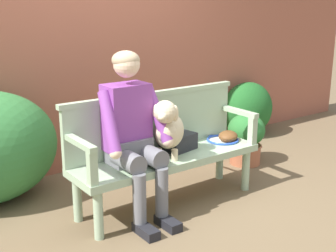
{
  "coord_description": "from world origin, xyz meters",
  "views": [
    {
      "loc": [
        -2.07,
        -2.81,
        1.65
      ],
      "look_at": [
        0.0,
        0.0,
        0.68
      ],
      "focal_mm": 48.14,
      "sensor_mm": 36.0,
      "label": 1
    }
  ],
  "objects_px": {
    "garden_bench": "(168,162)",
    "dog_on_bench": "(168,128)",
    "sports_bag": "(178,142)",
    "tennis_racket": "(220,139)",
    "person_seated": "(132,130)",
    "potted_plant": "(246,137)",
    "baseball_glove": "(228,136)"
  },
  "relations": [
    {
      "from": "garden_bench",
      "to": "dog_on_bench",
      "type": "distance_m",
      "value": 0.31
    },
    {
      "from": "sports_bag",
      "to": "garden_bench",
      "type": "bearing_deg",
      "value": -156.94
    },
    {
      "from": "garden_bench",
      "to": "tennis_racket",
      "type": "bearing_deg",
      "value": 4.96
    },
    {
      "from": "dog_on_bench",
      "to": "sports_bag",
      "type": "height_order",
      "value": "dog_on_bench"
    },
    {
      "from": "person_seated",
      "to": "tennis_racket",
      "type": "height_order",
      "value": "person_seated"
    },
    {
      "from": "sports_bag",
      "to": "potted_plant",
      "type": "xyz_separation_m",
      "value": [
        1.08,
        0.25,
        -0.22
      ]
    },
    {
      "from": "tennis_racket",
      "to": "baseball_glove",
      "type": "relative_size",
      "value": 2.62
    },
    {
      "from": "person_seated",
      "to": "sports_bag",
      "type": "relative_size",
      "value": 4.65
    },
    {
      "from": "garden_bench",
      "to": "sports_bag",
      "type": "xyz_separation_m",
      "value": [
        0.16,
        0.07,
        0.13
      ]
    },
    {
      "from": "baseball_glove",
      "to": "sports_bag",
      "type": "xyz_separation_m",
      "value": [
        -0.51,
        0.07,
        0.02
      ]
    },
    {
      "from": "garden_bench",
      "to": "dog_on_bench",
      "type": "bearing_deg",
      "value": -123.6
    },
    {
      "from": "tennis_racket",
      "to": "garden_bench",
      "type": "bearing_deg",
      "value": -175.04
    },
    {
      "from": "person_seated",
      "to": "potted_plant",
      "type": "bearing_deg",
      "value": 11.44
    },
    {
      "from": "person_seated",
      "to": "sports_bag",
      "type": "distance_m",
      "value": 0.55
    },
    {
      "from": "garden_bench",
      "to": "sports_bag",
      "type": "relative_size",
      "value": 5.87
    },
    {
      "from": "garden_bench",
      "to": "dog_on_bench",
      "type": "relative_size",
      "value": 3.31
    },
    {
      "from": "tennis_racket",
      "to": "sports_bag",
      "type": "height_order",
      "value": "sports_bag"
    },
    {
      "from": "baseball_glove",
      "to": "sports_bag",
      "type": "height_order",
      "value": "sports_bag"
    },
    {
      "from": "tennis_racket",
      "to": "baseball_glove",
      "type": "distance_m",
      "value": 0.08
    },
    {
      "from": "dog_on_bench",
      "to": "sports_bag",
      "type": "bearing_deg",
      "value": 30.56
    },
    {
      "from": "garden_bench",
      "to": "sports_bag",
      "type": "distance_m",
      "value": 0.22
    },
    {
      "from": "garden_bench",
      "to": "person_seated",
      "type": "bearing_deg",
      "value": -178.9
    },
    {
      "from": "person_seated",
      "to": "tennis_racket",
      "type": "xyz_separation_m",
      "value": [
        0.98,
        0.06,
        -0.27
      ]
    },
    {
      "from": "potted_plant",
      "to": "dog_on_bench",
      "type": "bearing_deg",
      "value": -164.28
    },
    {
      "from": "tennis_racket",
      "to": "potted_plant",
      "type": "distance_m",
      "value": 0.68
    },
    {
      "from": "dog_on_bench",
      "to": "sports_bag",
      "type": "relative_size",
      "value": 1.77
    },
    {
      "from": "garden_bench",
      "to": "potted_plant",
      "type": "distance_m",
      "value": 1.28
    },
    {
      "from": "garden_bench",
      "to": "person_seated",
      "type": "relative_size",
      "value": 1.26
    },
    {
      "from": "baseball_glove",
      "to": "potted_plant",
      "type": "bearing_deg",
      "value": -7.27
    },
    {
      "from": "garden_bench",
      "to": "person_seated",
      "type": "height_order",
      "value": "person_seated"
    },
    {
      "from": "dog_on_bench",
      "to": "potted_plant",
      "type": "relative_size",
      "value": 0.93
    },
    {
      "from": "potted_plant",
      "to": "person_seated",
      "type": "bearing_deg",
      "value": -168.56
    }
  ]
}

